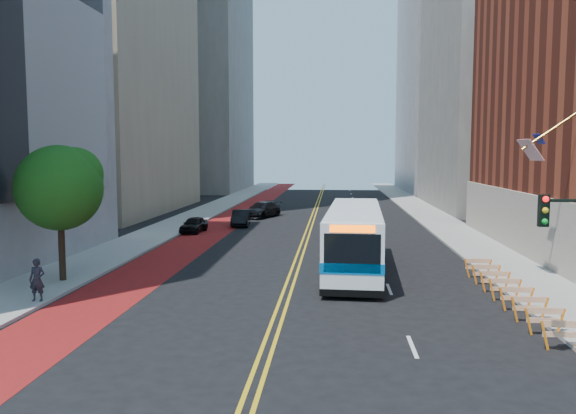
% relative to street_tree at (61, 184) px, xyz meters
% --- Properties ---
extents(ground, '(160.00, 160.00, 0.00)m').
position_rel_street_tree_xyz_m(ground, '(11.24, -6.04, -4.91)').
color(ground, black).
rests_on(ground, ground).
extents(sidewalk_left, '(4.00, 140.00, 0.15)m').
position_rel_street_tree_xyz_m(sidewalk_left, '(-0.76, 23.96, -4.84)').
color(sidewalk_left, gray).
rests_on(sidewalk_left, ground).
extents(sidewalk_right, '(4.00, 140.00, 0.15)m').
position_rel_street_tree_xyz_m(sidewalk_right, '(23.24, 23.96, -4.84)').
color(sidewalk_right, gray).
rests_on(sidewalk_right, ground).
extents(bus_lane_paint, '(3.60, 140.00, 0.01)m').
position_rel_street_tree_xyz_m(bus_lane_paint, '(3.14, 23.96, -4.91)').
color(bus_lane_paint, maroon).
rests_on(bus_lane_paint, ground).
extents(center_line_inner, '(0.14, 140.00, 0.01)m').
position_rel_street_tree_xyz_m(center_line_inner, '(11.06, 23.96, -4.91)').
color(center_line_inner, gold).
rests_on(center_line_inner, ground).
extents(center_line_outer, '(0.14, 140.00, 0.01)m').
position_rel_street_tree_xyz_m(center_line_outer, '(11.42, 23.96, -4.91)').
color(center_line_outer, gold).
rests_on(center_line_outer, ground).
extents(lane_dashes, '(0.14, 98.20, 0.01)m').
position_rel_street_tree_xyz_m(lane_dashes, '(16.04, 31.96, -4.90)').
color(lane_dashes, silver).
rests_on(lane_dashes, ground).
extents(midrise_right_near, '(18.00, 26.00, 40.00)m').
position_rel_street_tree_xyz_m(midrise_right_near, '(34.24, 41.96, 15.09)').
color(midrise_right_near, slate).
rests_on(midrise_right_near, ground).
extents(midrise_right_far, '(20.00, 28.00, 55.00)m').
position_rel_street_tree_xyz_m(midrise_right_far, '(35.24, 71.96, 22.59)').
color(midrise_right_far, gray).
rests_on(midrise_right_far, ground).
extents(midrise_left_far, '(20.00, 26.00, 65.00)m').
position_rel_street_tree_xyz_m(midrise_left_far, '(-12.76, 71.96, 27.59)').
color(midrise_left_far, slate).
rests_on(midrise_left_far, ground).
extents(construction_barriers, '(1.42, 10.91, 1.00)m').
position_rel_street_tree_xyz_m(construction_barriers, '(20.84, -2.62, -4.24)').
color(construction_barriers, orange).
rests_on(construction_barriers, ground).
extents(street_tree, '(4.20, 4.20, 6.70)m').
position_rel_street_tree_xyz_m(street_tree, '(0.00, 0.00, 0.00)').
color(street_tree, black).
rests_on(street_tree, sidewalk_left).
extents(transit_bus, '(3.44, 12.98, 3.53)m').
position_rel_street_tree_xyz_m(transit_bus, '(14.51, 4.04, -3.07)').
color(transit_bus, silver).
rests_on(transit_bus, ground).
extents(car_a, '(1.82, 3.87, 1.28)m').
position_rel_street_tree_xyz_m(car_a, '(1.94, 18.26, -4.27)').
color(car_a, black).
rests_on(car_a, ground).
extents(car_b, '(1.89, 4.39, 1.41)m').
position_rel_street_tree_xyz_m(car_b, '(5.07, 22.77, -4.21)').
color(car_b, black).
rests_on(car_b, ground).
extents(car_c, '(4.01, 5.76, 1.55)m').
position_rel_street_tree_xyz_m(car_c, '(6.09, 29.56, -4.14)').
color(car_c, black).
rests_on(car_c, ground).
extents(pedestrian, '(0.69, 0.47, 1.83)m').
position_rel_street_tree_xyz_m(pedestrian, '(0.81, -4.00, -3.85)').
color(pedestrian, black).
rests_on(pedestrian, sidewalk_left).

